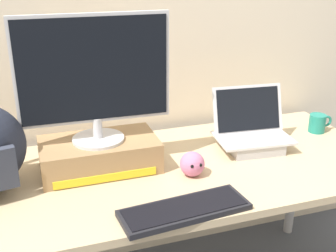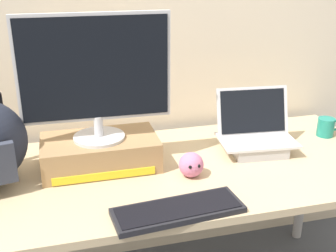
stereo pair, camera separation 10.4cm
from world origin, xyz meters
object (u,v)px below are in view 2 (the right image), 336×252
object	(u,v)px
open_laptop	(256,139)
plush_toy	(191,165)
toner_box_yellow	(100,152)
coffee_mug	(326,127)
external_keyboard	(178,210)
desktop_monitor	(95,76)

from	to	relation	value
open_laptop	plush_toy	xyz separation A→B (m)	(-0.34, -0.15, -0.00)
toner_box_yellow	plush_toy	xyz separation A→B (m)	(0.32, -0.17, -0.01)
plush_toy	toner_box_yellow	bearing A→B (deg)	152.08
toner_box_yellow	coffee_mug	size ratio (longest dim) A/B	3.80
toner_box_yellow	open_laptop	size ratio (longest dim) A/B	1.35
coffee_mug	plush_toy	world-z (taller)	plush_toy
toner_box_yellow	coffee_mug	xyz separation A→B (m)	(1.05, 0.05, -0.02)
external_keyboard	coffee_mug	xyz separation A→B (m)	(0.84, 0.45, 0.03)
external_keyboard	coffee_mug	distance (m)	0.96
toner_box_yellow	external_keyboard	bearing A→B (deg)	-63.04
desktop_monitor	plush_toy	xyz separation A→B (m)	(0.32, -0.17, -0.33)
desktop_monitor	toner_box_yellow	bearing A→B (deg)	89.37
toner_box_yellow	coffee_mug	distance (m)	1.05
desktop_monitor	open_laptop	xyz separation A→B (m)	(0.66, -0.02, -0.32)
external_keyboard	plush_toy	xyz separation A→B (m)	(0.12, 0.23, 0.04)
toner_box_yellow	open_laptop	world-z (taller)	open_laptop
coffee_mug	external_keyboard	bearing A→B (deg)	-151.92
toner_box_yellow	desktop_monitor	bearing A→B (deg)	-92.40
desktop_monitor	external_keyboard	size ratio (longest dim) A/B	1.28
open_laptop	external_keyboard	bearing A→B (deg)	-134.42
open_laptop	plush_toy	bearing A→B (deg)	-150.35
open_laptop	toner_box_yellow	bearing A→B (deg)	-176.33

